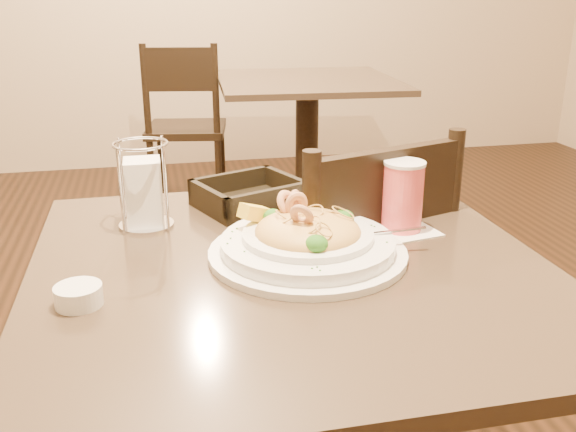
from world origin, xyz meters
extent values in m
cube|color=#4B3B2A|center=(0.00, 0.00, 0.74)|extent=(0.90, 0.90, 0.03)
cylinder|color=black|center=(0.58, 2.22, 0.01)|extent=(0.52, 0.52, 0.03)
cylinder|color=black|center=(0.58, 2.22, 0.38)|extent=(0.12, 0.12, 0.69)
cube|color=#4B3B2A|center=(0.58, 2.22, 0.74)|extent=(0.96, 0.96, 0.03)
cube|color=black|center=(0.18, 0.32, 0.45)|extent=(0.53, 0.53, 0.04)
cylinder|color=black|center=(0.29, 0.54, 0.21)|extent=(0.04, 0.04, 0.43)
cylinder|color=black|center=(-0.05, 0.43, 0.21)|extent=(0.04, 0.04, 0.43)
cylinder|color=black|center=(0.40, 0.20, 0.21)|extent=(0.04, 0.04, 0.43)
cylinder|color=black|center=(0.40, 0.20, 0.70)|extent=(0.04, 0.04, 0.46)
cylinder|color=black|center=(0.06, 0.09, 0.70)|extent=(0.04, 0.04, 0.46)
cube|color=black|center=(0.23, 0.15, 0.80)|extent=(0.35, 0.14, 0.22)
cube|color=black|center=(-0.02, 2.55, 0.45)|extent=(0.48, 0.48, 0.04)
cylinder|color=black|center=(0.18, 2.70, 0.21)|extent=(0.04, 0.04, 0.43)
cylinder|color=black|center=(-0.17, 2.76, 0.21)|extent=(0.04, 0.04, 0.43)
cylinder|color=black|center=(0.12, 2.34, 0.21)|extent=(0.04, 0.04, 0.43)
cylinder|color=black|center=(-0.23, 2.40, 0.21)|extent=(0.04, 0.04, 0.43)
cylinder|color=black|center=(0.12, 2.34, 0.70)|extent=(0.04, 0.04, 0.46)
cylinder|color=black|center=(-0.23, 2.40, 0.70)|extent=(0.04, 0.04, 0.46)
cube|color=black|center=(-0.05, 2.37, 0.80)|extent=(0.36, 0.09, 0.22)
cylinder|color=white|center=(0.04, 0.02, 0.76)|extent=(0.36, 0.36, 0.01)
cylinder|color=white|center=(0.04, 0.02, 0.78)|extent=(0.31, 0.31, 0.02)
cylinder|color=white|center=(0.04, 0.02, 0.79)|extent=(0.23, 0.23, 0.01)
ellipsoid|color=gold|center=(0.04, 0.02, 0.80)|extent=(0.19, 0.19, 0.07)
cube|color=yellow|center=(-0.05, 0.09, 0.82)|extent=(0.07, 0.06, 0.04)
cube|color=silver|center=(0.19, 0.01, 0.79)|extent=(0.13, 0.02, 0.01)
cube|color=silver|center=(0.11, 0.01, 0.80)|extent=(0.04, 0.02, 0.00)
torus|color=gold|center=(0.05, -0.05, 0.83)|extent=(0.04, 0.04, 0.03)
torus|color=gold|center=(0.03, 0.01, 0.83)|extent=(0.04, 0.04, 0.02)
torus|color=gold|center=(0.00, 0.01, 0.83)|extent=(0.04, 0.05, 0.02)
torus|color=gold|center=(0.02, -0.01, 0.82)|extent=(0.04, 0.04, 0.02)
torus|color=gold|center=(0.10, 0.03, 0.83)|extent=(0.05, 0.05, 0.03)
torus|color=gold|center=(0.03, 0.02, 0.83)|extent=(0.04, 0.04, 0.02)
torus|color=gold|center=(0.05, 0.03, 0.83)|extent=(0.05, 0.04, 0.03)
torus|color=gold|center=(0.03, 0.02, 0.82)|extent=(0.05, 0.04, 0.02)
torus|color=gold|center=(0.01, 0.06, 0.83)|extent=(0.04, 0.04, 0.02)
torus|color=gold|center=(0.02, 0.00, 0.83)|extent=(0.07, 0.06, 0.02)
torus|color=gold|center=(0.00, 0.03, 0.83)|extent=(0.05, 0.06, 0.03)
torus|color=gold|center=(0.07, 0.02, 0.81)|extent=(0.05, 0.05, 0.01)
torus|color=gold|center=(0.04, 0.02, 0.81)|extent=(0.05, 0.05, 0.01)
torus|color=gold|center=(-0.01, 0.06, 0.81)|extent=(0.05, 0.05, 0.01)
torus|color=gold|center=(0.04, 0.00, 0.83)|extent=(0.05, 0.05, 0.02)
torus|color=gold|center=(0.08, 0.05, 0.82)|extent=(0.05, 0.05, 0.03)
torus|color=gold|center=(0.03, -0.03, 0.83)|extent=(0.05, 0.06, 0.04)
torus|color=#ECA474|center=(0.02, 0.05, 0.84)|extent=(0.05, 0.02, 0.04)
torus|color=#ECA474|center=(0.02, 0.06, 0.84)|extent=(0.04, 0.04, 0.04)
torus|color=#ECA474|center=(0.02, -0.01, 0.84)|extent=(0.05, 0.05, 0.05)
torus|color=#ECA474|center=(0.01, 0.06, 0.84)|extent=(0.05, 0.05, 0.05)
ellipsoid|color=#205713|center=(0.11, 0.05, 0.81)|extent=(0.04, 0.04, 0.03)
ellipsoid|color=#205713|center=(-0.02, 0.08, 0.81)|extent=(0.04, 0.04, 0.03)
ellipsoid|color=#205713|center=(0.03, -0.06, 0.81)|extent=(0.04, 0.04, 0.03)
cube|color=#266619|center=(0.17, 0.05, 0.79)|extent=(0.00, 0.00, 0.00)
cube|color=#266619|center=(0.01, -0.11, 0.79)|extent=(0.00, 0.00, 0.00)
cube|color=#266619|center=(-0.02, 0.15, 0.79)|extent=(0.00, 0.00, 0.00)
cube|color=#266619|center=(0.17, 0.05, 0.79)|extent=(0.00, 0.00, 0.00)
cube|color=#266619|center=(-0.08, -0.02, 0.79)|extent=(0.00, 0.00, 0.00)
cube|color=#266619|center=(-0.10, 0.05, 0.79)|extent=(0.00, 0.00, 0.00)
cube|color=#266619|center=(0.00, 0.14, 0.79)|extent=(0.00, 0.00, 0.00)
cube|color=#266619|center=(-0.08, 0.09, 0.79)|extent=(0.00, 0.00, 0.00)
cube|color=#266619|center=(0.17, -0.03, 0.79)|extent=(0.00, 0.00, 0.00)
cube|color=#266619|center=(-0.09, 0.08, 0.79)|extent=(0.00, 0.00, 0.00)
cube|color=#266619|center=(0.02, -0.11, 0.79)|extent=(0.00, 0.00, 0.00)
cube|color=#266619|center=(0.02, -0.12, 0.79)|extent=(0.00, 0.00, 0.00)
cube|color=#266619|center=(-0.11, 0.02, 0.79)|extent=(0.00, 0.00, 0.00)
cube|color=white|center=(0.25, 0.11, 0.75)|extent=(0.15, 0.15, 0.00)
cylinder|color=#F55659|center=(0.25, 0.11, 0.82)|extent=(0.08, 0.08, 0.14)
cylinder|color=white|center=(0.25, 0.11, 0.89)|extent=(0.08, 0.08, 0.01)
cube|color=black|center=(-0.02, 0.32, 0.76)|extent=(0.26, 0.24, 0.02)
cube|color=black|center=(0.07, 0.35, 0.79)|extent=(0.08, 0.16, 0.04)
cube|color=black|center=(-0.11, 0.28, 0.79)|extent=(0.08, 0.16, 0.04)
cube|color=black|center=(-0.05, 0.39, 0.79)|extent=(0.20, 0.09, 0.04)
cube|color=black|center=(0.01, 0.24, 0.79)|extent=(0.20, 0.09, 0.04)
cylinder|color=silver|center=(-0.25, 0.24, 0.76)|extent=(0.11, 0.11, 0.01)
torus|color=silver|center=(-0.25, 0.24, 0.92)|extent=(0.11, 0.11, 0.01)
cube|color=white|center=(-0.25, 0.24, 0.82)|extent=(0.09, 0.09, 0.13)
cylinder|color=silver|center=(-0.29, 0.20, 0.84)|extent=(0.01, 0.01, 0.17)
cylinder|color=silver|center=(-0.20, 0.20, 0.84)|extent=(0.01, 0.01, 0.17)
cylinder|color=silver|center=(-0.29, 0.28, 0.84)|extent=(0.01, 0.01, 0.17)
cylinder|color=silver|center=(-0.20, 0.28, 0.84)|extent=(0.01, 0.01, 0.17)
cylinder|color=white|center=(0.15, 0.21, 0.76)|extent=(0.18, 0.18, 0.01)
cylinder|color=white|center=(-0.35, -0.09, 0.77)|extent=(0.08, 0.08, 0.03)
camera|label=1|loc=(-0.23, -1.01, 1.22)|focal=40.00mm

